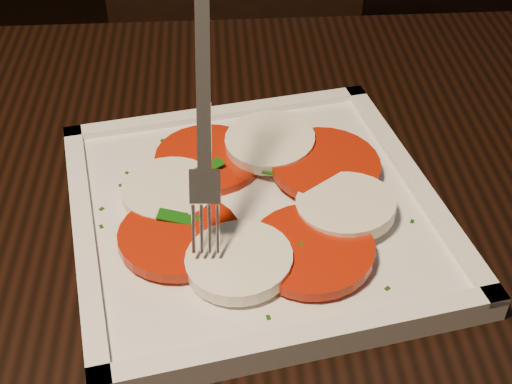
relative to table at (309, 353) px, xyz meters
The scene contains 5 objects.
table is the anchor object (origin of this frame).
chair 0.66m from the table, 92.40° to the left, with size 0.46×0.46×0.93m.
plate 0.13m from the table, 125.79° to the left, with size 0.27×0.27×0.01m, color white.
caprese_salad 0.14m from the table, 125.80° to the left, with size 0.24×0.23×0.02m.
fork 0.23m from the table, 150.50° to the left, with size 0.04×0.09×0.17m, color white, non-canonical shape.
Camera 1 is at (0.03, -0.26, 1.12)m, focal length 50.00 mm.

